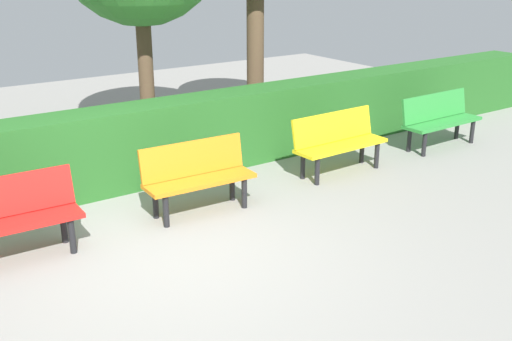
% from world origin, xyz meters
% --- Properties ---
extents(ground_plane, '(20.05, 20.05, 0.00)m').
position_xyz_m(ground_plane, '(0.00, 0.00, 0.00)').
color(ground_plane, gray).
extents(bench_green, '(1.53, 0.49, 0.86)m').
position_xyz_m(bench_green, '(-5.44, -0.96, 0.48)').
color(bench_green, '#2D8C38').
rests_on(bench_green, ground_plane).
extents(bench_yellow, '(1.49, 0.50, 0.86)m').
position_xyz_m(bench_yellow, '(-3.23, -0.97, 0.48)').
color(bench_yellow, yellow).
rests_on(bench_yellow, ground_plane).
extents(bench_orange, '(1.37, 0.51, 0.86)m').
position_xyz_m(bench_orange, '(-0.86, -0.87, 0.48)').
color(bench_orange, orange).
rests_on(bench_orange, ground_plane).
extents(bench_red, '(1.43, 0.51, 0.86)m').
position_xyz_m(bench_red, '(1.33, -0.89, 0.48)').
color(bench_red, red).
rests_on(bench_red, ground_plane).
extents(hedge_row, '(16.05, 0.64, 1.09)m').
position_xyz_m(hedge_row, '(-0.97, -2.18, 0.54)').
color(hedge_row, '#266023').
rests_on(hedge_row, ground_plane).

